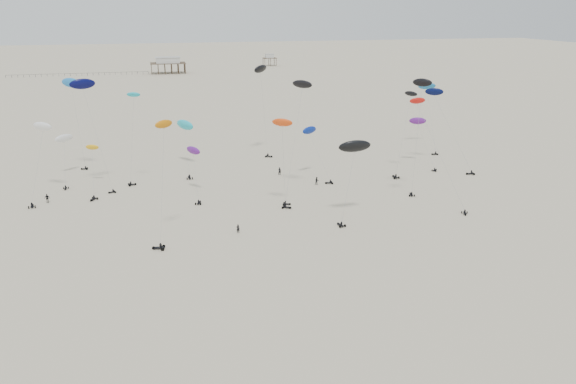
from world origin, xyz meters
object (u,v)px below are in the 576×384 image
object	(u,v)px
rig_0	(64,145)
rig_9	(314,141)
pavilion_main	(168,66)
pavilion_small	(270,61)
spectator_0	(238,233)
rig_4	(283,144)

from	to	relation	value
rig_0	rig_9	bearing A→B (deg)	167.57
pavilion_main	rig_0	bearing A→B (deg)	-98.97
pavilion_small	rig_0	bearing A→B (deg)	-112.95
rig_9	spectator_0	world-z (taller)	rig_9
spectator_0	rig_9	bearing A→B (deg)	-116.97
spectator_0	rig_4	bearing A→B (deg)	-123.80
pavilion_small	spectator_0	size ratio (longest dim) A/B	4.60
rig_4	rig_9	size ratio (longest dim) A/B	1.40
pavilion_main	rig_9	size ratio (longest dim) A/B	1.59
pavilion_main	rig_0	world-z (taller)	rig_0
rig_4	rig_9	distance (m)	23.24
pavilion_main	rig_4	bearing A→B (deg)	-87.27
rig_0	rig_4	distance (m)	57.87
pavilion_main	rig_9	world-z (taller)	rig_9
pavilion_main	pavilion_small	xyz separation A→B (m)	(70.00, 30.00, -0.74)
pavilion_small	rig_9	distance (m)	265.20
rig_0	rig_4	bearing A→B (deg)	145.36
pavilion_small	rig_9	world-z (taller)	rig_9
spectator_0	pavilion_small	bearing A→B (deg)	-93.29
pavilion_main	rig_9	distance (m)	232.43
pavilion_main	spectator_0	distance (m)	262.34
pavilion_small	spectator_0	distance (m)	300.47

